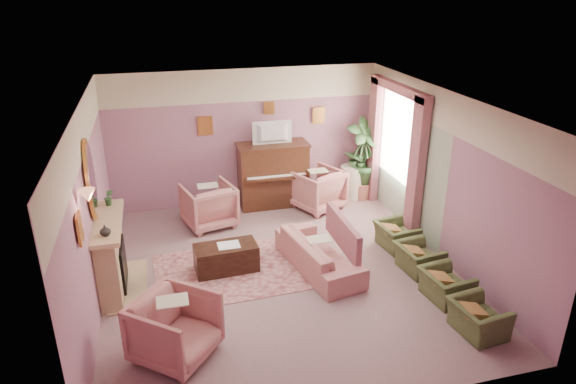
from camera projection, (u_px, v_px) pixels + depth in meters
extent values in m
cube|color=gray|center=(281.00, 272.00, 8.34)|extent=(5.50, 6.00, 0.01)
cube|color=beige|center=(280.00, 101.00, 7.26)|extent=(5.50, 6.00, 0.01)
cube|color=slate|center=(245.00, 138.00, 10.48)|extent=(5.50, 0.02, 2.80)
cube|color=slate|center=(353.00, 304.00, 5.12)|extent=(5.50, 0.02, 2.80)
cube|color=slate|center=(90.00, 212.00, 7.15)|extent=(0.02, 6.00, 2.80)
cube|color=slate|center=(442.00, 176.00, 8.45)|extent=(0.02, 6.00, 2.80)
cube|color=beige|center=(244.00, 85.00, 10.06)|extent=(5.50, 0.01, 0.65)
cube|color=#9EAE95|center=(404.00, 169.00, 9.73)|extent=(0.01, 3.00, 2.15)
cube|color=tan|center=(111.00, 257.00, 7.70)|extent=(0.30, 1.40, 1.10)
cube|color=black|center=(119.00, 264.00, 7.78)|extent=(0.18, 0.72, 0.68)
cube|color=#FF4D24|center=(123.00, 274.00, 7.86)|extent=(0.06, 0.54, 0.10)
cube|color=tan|center=(108.00, 222.00, 7.49)|extent=(0.40, 1.55, 0.07)
cube|color=tan|center=(129.00, 285.00, 7.95)|extent=(0.55, 1.50, 0.02)
ellipsoid|color=#D08B3B|center=(90.00, 180.00, 7.19)|extent=(0.04, 0.72, 1.20)
ellipsoid|color=silver|center=(92.00, 180.00, 7.20)|extent=(0.01, 0.60, 1.06)
cone|color=#FA986A|center=(87.00, 196.00, 6.20)|extent=(0.20, 0.20, 0.16)
cube|color=#432315|center=(273.00, 175.00, 10.60)|extent=(1.40, 0.60, 1.30)
cube|color=#432315|center=(277.00, 178.00, 10.26)|extent=(1.30, 0.12, 0.06)
cube|color=white|center=(277.00, 176.00, 10.24)|extent=(1.20, 0.08, 0.02)
cube|color=#432315|center=(273.00, 145.00, 10.35)|extent=(1.45, 0.65, 0.04)
imported|color=black|center=(273.00, 132.00, 10.19)|extent=(0.80, 0.12, 0.48)
cube|color=#D08B3B|center=(205.00, 126.00, 10.13)|extent=(0.30, 0.03, 0.38)
cube|color=#D08B3B|center=(318.00, 115.00, 10.66)|extent=(0.26, 0.03, 0.34)
cube|color=#D08B3B|center=(269.00, 108.00, 10.33)|extent=(0.22, 0.03, 0.26)
cube|color=#D08B3B|center=(80.00, 228.00, 5.97)|extent=(0.03, 0.28, 0.36)
cube|color=silver|center=(399.00, 133.00, 9.70)|extent=(0.03, 1.40, 1.80)
cube|color=#995561|center=(416.00, 170.00, 9.02)|extent=(0.16, 0.34, 2.60)
cube|color=#995561|center=(374.00, 140.00, 10.66)|extent=(0.16, 0.34, 2.60)
cube|color=#995561|center=(399.00, 88.00, 9.36)|extent=(0.16, 2.20, 0.16)
imported|color=#305A2E|center=(109.00, 197.00, 7.91)|extent=(0.16, 0.16, 0.28)
imported|color=beige|center=(105.00, 230.00, 7.00)|extent=(0.16, 0.16, 0.16)
cube|color=#AC6B6C|center=(234.00, 271.00, 8.37)|extent=(2.58, 1.92, 0.01)
cube|color=black|center=(226.00, 258.00, 8.31)|extent=(1.03, 0.56, 0.45)
cube|color=white|center=(229.00, 245.00, 8.23)|extent=(0.35, 0.28, 0.01)
imported|color=tan|center=(319.00, 248.00, 8.30)|extent=(0.62, 1.87, 0.76)
cube|color=#995561|center=(343.00, 233.00, 8.31)|extent=(0.09, 1.42, 0.52)
imported|color=tan|center=(209.00, 203.00, 9.75)|extent=(0.89, 0.89, 0.93)
imported|color=tan|center=(318.00, 187.00, 10.49)|extent=(0.89, 0.89, 0.93)
imported|color=tan|center=(175.00, 325.00, 6.31)|extent=(0.89, 0.89, 0.93)
imported|color=#4B582F|center=(478.00, 314.00, 6.80)|extent=(0.49, 0.70, 0.61)
imported|color=#4B582F|center=(446.00, 281.00, 7.53)|extent=(0.49, 0.70, 0.61)
imported|color=#4B582F|center=(419.00, 254.00, 8.26)|extent=(0.49, 0.70, 0.61)
imported|color=#4B582F|center=(396.00, 232.00, 8.99)|extent=(0.49, 0.70, 0.61)
cylinder|color=beige|center=(352.00, 182.00, 11.09)|extent=(0.52, 0.52, 0.70)
imported|color=#305A2E|center=(354.00, 159.00, 10.89)|extent=(0.30, 0.30, 0.34)
imported|color=#305A2E|center=(361.00, 161.00, 10.84)|extent=(0.16, 0.16, 0.28)
cylinder|color=#AD6353|center=(361.00, 191.00, 11.08)|extent=(0.34, 0.34, 0.34)
imported|color=#305A2E|center=(364.00, 152.00, 10.73)|extent=(0.76, 0.76, 1.44)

